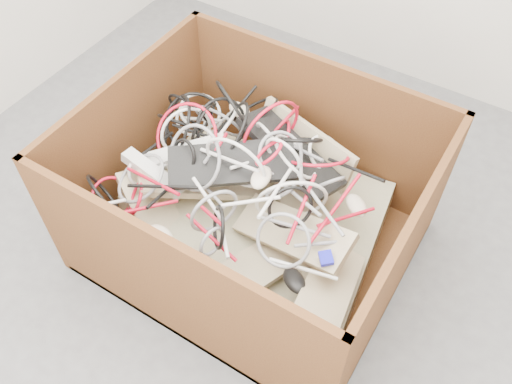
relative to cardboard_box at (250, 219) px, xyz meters
The scene contains 8 objects.
ground 0.27m from the cardboard_box, 65.64° to the right, with size 3.00×3.00×0.00m, color #4E4E51.
cardboard_box is the anchor object (origin of this frame).
keyboard_pile 0.13m from the cardboard_box, 11.51° to the right, with size 0.99×0.75×0.37m.
mice_scatter 0.20m from the cardboard_box, 62.26° to the right, with size 0.72×0.64×0.20m.
power_strip_left 0.35m from the cardboard_box, behind, with size 0.34×0.06×0.04m, color silver.
power_strip_right 0.39m from the cardboard_box, 156.81° to the right, with size 0.26×0.05×0.04m, color silver.
vga_plug 0.44m from the cardboard_box, 20.75° to the right, with size 0.04×0.04×0.02m, color #0D0EC9.
cable_tangle 0.28m from the cardboard_box, 151.42° to the left, with size 0.95×0.82×0.43m.
Camera 1 is at (0.57, -0.82, 1.78)m, focal length 38.51 mm.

